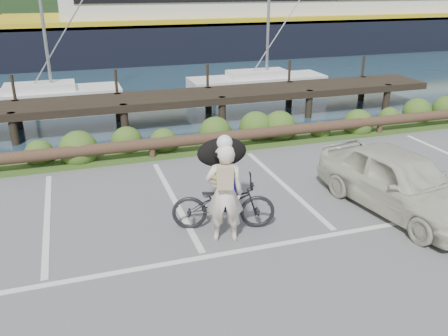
{
  "coord_description": "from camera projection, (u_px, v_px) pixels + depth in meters",
  "views": [
    {
      "loc": [
        -1.86,
        -7.14,
        4.41
      ],
      "look_at": [
        0.75,
        0.82,
        1.1
      ],
      "focal_mm": 38.0,
      "sensor_mm": 36.0,
      "label": 1
    }
  ],
  "objects": [
    {
      "name": "vegetation_strip",
      "position": [
        148.0,
        150.0,
        13.14
      ],
      "size": [
        34.0,
        1.6,
        0.1
      ],
      "primitive_type": "cube",
      "color": "#3D5B21",
      "rests_on": "ground"
    },
    {
      "name": "bicycle",
      "position": [
        223.0,
        203.0,
        8.93
      ],
      "size": [
        2.06,
        1.18,
        1.02
      ],
      "primitive_type": "imported",
      "rotation": [
        0.0,
        0.0,
        1.3
      ],
      "color": "black",
      "rests_on": "ground"
    },
    {
      "name": "cyclist",
      "position": [
        225.0,
        193.0,
        8.35
      ],
      "size": [
        0.77,
        0.61,
        1.85
      ],
      "primitive_type": "imported",
      "rotation": [
        0.0,
        0.0,
        2.87
      ],
      "color": "silver",
      "rests_on": "ground"
    },
    {
      "name": "parked_car",
      "position": [
        399.0,
        181.0,
        9.59
      ],
      "size": [
        2.1,
        3.97,
        1.29
      ],
      "primitive_type": "imported",
      "rotation": [
        0.0,
        0.0,
        0.16
      ],
      "color": "beige",
      "rests_on": "ground"
    },
    {
      "name": "ground",
      "position": [
        199.0,
        246.0,
        8.47
      ],
      "size": [
        72.0,
        72.0,
        0.0
      ],
      "primitive_type": "plane",
      "color": "#58595B"
    },
    {
      "name": "harbor_backdrop",
      "position": [
        75.0,
        10.0,
        77.93
      ],
      "size": [
        170.0,
        160.0,
        30.0
      ],
      "color": "#1B3242",
      "rests_on": "ground"
    },
    {
      "name": "log_rail",
      "position": [
        153.0,
        160.0,
        12.54
      ],
      "size": [
        32.0,
        0.3,
        0.6
      ],
      "primitive_type": null,
      "color": "#443021",
      "rests_on": "ground"
    },
    {
      "name": "dog",
      "position": [
        222.0,
        152.0,
        9.21
      ],
      "size": [
        0.74,
        1.09,
        0.58
      ],
      "primitive_type": "ellipsoid",
      "rotation": [
        0.0,
        0.0,
        1.3
      ],
      "color": "black",
      "rests_on": "bicycle"
    }
  ]
}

